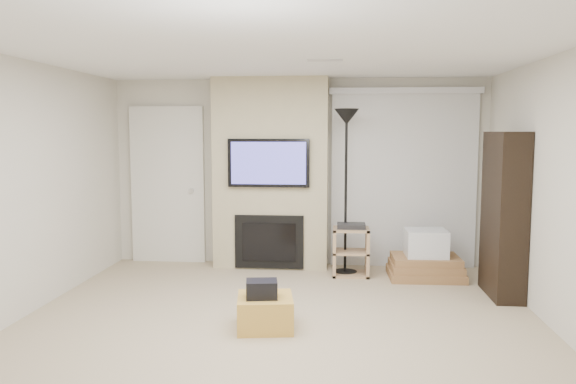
# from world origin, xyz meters

# --- Properties ---
(floor) EXTENTS (5.00, 5.50, 0.00)m
(floor) POSITION_xyz_m (0.00, 0.00, 0.00)
(floor) COLOR tan
(floor) RESTS_ON ground
(ceiling) EXTENTS (5.00, 5.50, 0.00)m
(ceiling) POSITION_xyz_m (0.00, 0.00, 2.50)
(ceiling) COLOR white
(ceiling) RESTS_ON wall_back
(wall_back) EXTENTS (5.00, 0.00, 2.50)m
(wall_back) POSITION_xyz_m (0.00, 2.75, 1.25)
(wall_back) COLOR beige
(wall_back) RESTS_ON ground
(wall_front) EXTENTS (5.00, 0.00, 2.50)m
(wall_front) POSITION_xyz_m (0.00, -2.75, 1.25)
(wall_front) COLOR beige
(wall_front) RESTS_ON ground
(wall_left) EXTENTS (0.00, 5.50, 2.50)m
(wall_left) POSITION_xyz_m (-2.50, 0.00, 1.25)
(wall_left) COLOR beige
(wall_left) RESTS_ON ground
(wall_right) EXTENTS (0.00, 5.50, 2.50)m
(wall_right) POSITION_xyz_m (2.50, 0.00, 1.25)
(wall_right) COLOR beige
(wall_right) RESTS_ON ground
(hvac_vent) EXTENTS (0.35, 0.18, 0.01)m
(hvac_vent) POSITION_xyz_m (0.40, 0.80, 2.50)
(hvac_vent) COLOR silver
(hvac_vent) RESTS_ON ceiling
(ottoman) EXTENTS (0.57, 0.57, 0.30)m
(ottoman) POSITION_xyz_m (-0.12, 0.16, 0.15)
(ottoman) COLOR gold
(ottoman) RESTS_ON floor
(black_bag) EXTENTS (0.31, 0.26, 0.16)m
(black_bag) POSITION_xyz_m (-0.14, 0.11, 0.38)
(black_bag) COLOR black
(black_bag) RESTS_ON ottoman
(fireplace_wall) EXTENTS (1.50, 0.47, 2.50)m
(fireplace_wall) POSITION_xyz_m (-0.35, 2.54, 1.24)
(fireplace_wall) COLOR tan
(fireplace_wall) RESTS_ON floor
(entry_door) EXTENTS (1.02, 0.11, 2.14)m
(entry_door) POSITION_xyz_m (-1.80, 2.71, 1.05)
(entry_door) COLOR silver
(entry_door) RESTS_ON floor
(vertical_blinds) EXTENTS (1.98, 0.10, 2.37)m
(vertical_blinds) POSITION_xyz_m (1.40, 2.70, 1.27)
(vertical_blinds) COLOR silver
(vertical_blinds) RESTS_ON floor
(floor_lamp) EXTENTS (0.31, 0.31, 2.08)m
(floor_lamp) POSITION_xyz_m (0.64, 2.22, 1.64)
(floor_lamp) COLOR black
(floor_lamp) RESTS_ON floor
(av_stand) EXTENTS (0.45, 0.38, 0.66)m
(av_stand) POSITION_xyz_m (0.71, 2.15, 0.35)
(av_stand) COLOR tan
(av_stand) RESTS_ON floor
(box_stack) EXTENTS (0.91, 0.70, 0.60)m
(box_stack) POSITION_xyz_m (1.62, 2.11, 0.23)
(box_stack) COLOR olive
(box_stack) RESTS_ON floor
(bookshelf) EXTENTS (0.30, 0.80, 1.80)m
(bookshelf) POSITION_xyz_m (2.34, 1.42, 0.90)
(bookshelf) COLOR black
(bookshelf) RESTS_ON floor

